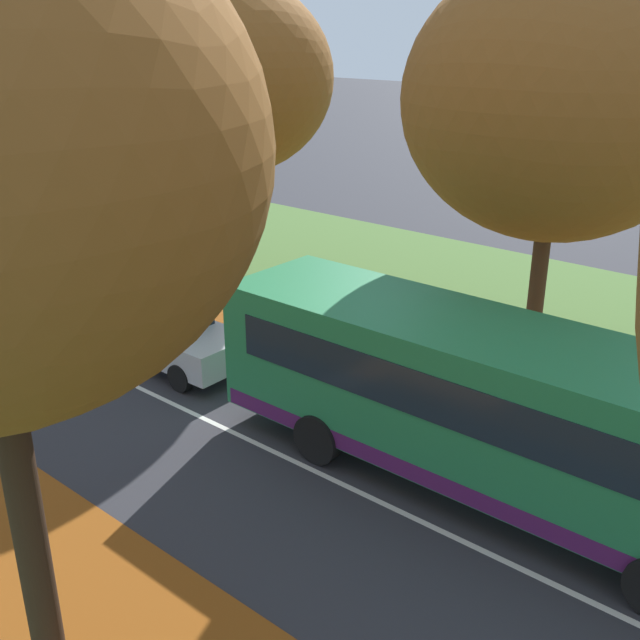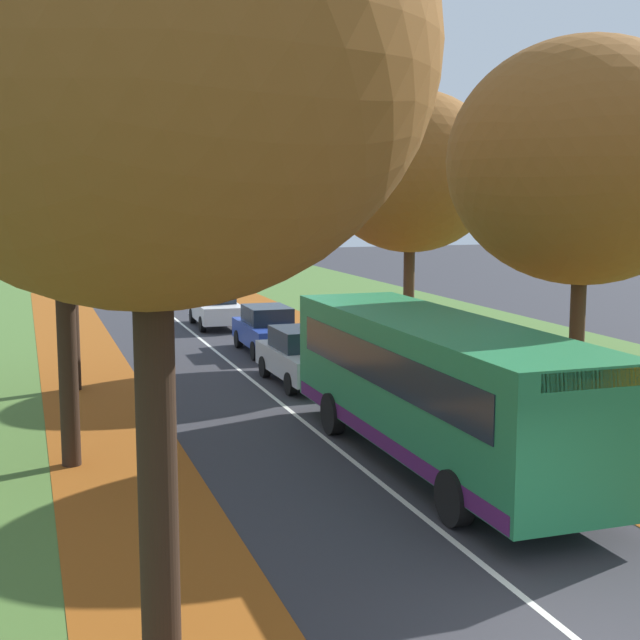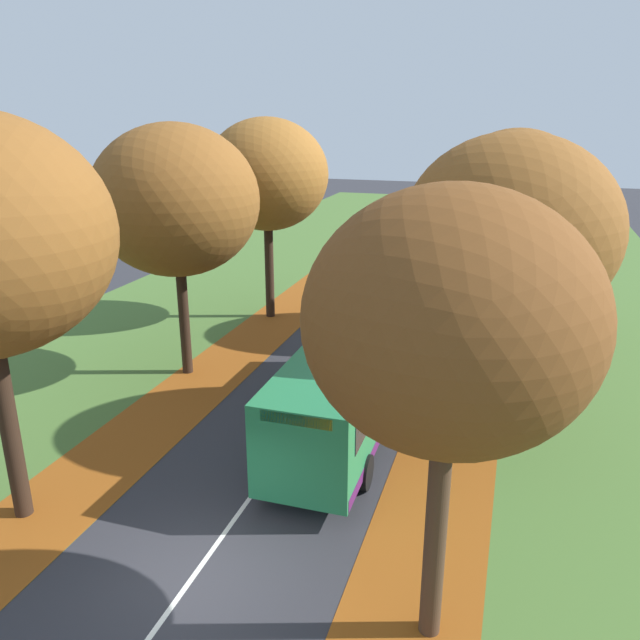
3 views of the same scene
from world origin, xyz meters
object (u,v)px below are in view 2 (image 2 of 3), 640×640
(tree_left_mid, at_px, (65,149))
(car_white_third_in_line, at_px, (216,307))
(bus, at_px, (436,383))
(car_silver_lead, at_px, (302,356))
(tree_left_near, at_px, (59,143))
(tree_right_near, at_px, (584,162))
(tree_right_mid, at_px, (410,172))
(tree_left_nearest, at_px, (146,48))
(car_blue_following, at_px, (268,330))

(tree_left_mid, height_order, car_white_third_in_line, tree_left_mid)
(bus, xyz_separation_m, car_silver_lead, (-0.22, 8.39, -0.89))
(tree_left_near, distance_m, tree_left_mid, 7.35)
(tree_right_near, bearing_deg, car_white_third_in_line, 103.17)
(tree_right_near, bearing_deg, tree_right_mid, 90.30)
(tree_left_mid, bearing_deg, bus, -55.44)
(tree_left_nearest, distance_m, car_silver_lead, 17.59)
(tree_right_near, distance_m, car_silver_lead, 9.95)
(tree_right_mid, height_order, car_blue_following, tree_right_mid)
(tree_left_nearest, distance_m, tree_right_near, 13.52)
(bus, height_order, car_silver_lead, bus)
(tree_right_mid, height_order, car_silver_lead, tree_right_mid)
(tree_right_near, xyz_separation_m, car_blue_following, (-4.01, 12.44, -5.40))
(car_white_third_in_line, bearing_deg, tree_right_mid, -65.67)
(tree_left_near, relative_size, tree_left_mid, 0.99)
(tree_right_mid, xyz_separation_m, car_silver_lead, (-4.37, -2.23, -5.40))
(tree_left_nearest, xyz_separation_m, tree_left_mid, (-0.04, 16.43, -0.21))
(tree_left_mid, bearing_deg, tree_left_near, -93.51)
(tree_left_near, xyz_separation_m, tree_right_mid, (11.22, 8.35, -0.27))
(bus, bearing_deg, car_blue_following, 89.18)
(tree_left_near, height_order, car_silver_lead, tree_left_near)
(car_silver_lead, relative_size, car_white_third_in_line, 0.99)
(tree_right_mid, distance_m, car_silver_lead, 7.30)
(tree_right_near, distance_m, bus, 6.30)
(tree_right_mid, distance_m, car_white_third_in_line, 12.02)
(tree_left_nearest, relative_size, car_white_third_in_line, 2.26)
(tree_left_nearest, relative_size, car_blue_following, 2.27)
(car_blue_following, bearing_deg, tree_right_mid, -38.16)
(tree_right_mid, bearing_deg, tree_left_nearest, -121.59)
(tree_left_mid, height_order, bus, tree_left_mid)
(tree_left_near, relative_size, bus, 0.88)
(bus, bearing_deg, car_white_third_in_line, 90.75)
(tree_left_near, relative_size, tree_right_mid, 1.04)
(car_silver_lead, bearing_deg, tree_left_near, -138.23)
(tree_left_near, xyz_separation_m, tree_left_mid, (0.45, 7.33, 0.23))
(tree_left_nearest, bearing_deg, car_silver_lead, 67.32)
(tree_left_near, xyz_separation_m, tree_right_near, (11.27, -0.97, -0.28))
(car_white_third_in_line, bearing_deg, tree_left_near, -110.56)
(tree_right_mid, distance_m, bus, 12.27)
(tree_left_mid, relative_size, bus, 0.89)
(tree_left_mid, xyz_separation_m, car_white_third_in_line, (6.35, 10.80, -5.90))
(tree_right_mid, xyz_separation_m, bus, (-4.16, -10.63, -4.51))
(tree_left_nearest, height_order, car_white_third_in_line, tree_left_nearest)
(tree_left_nearest, height_order, bus, tree_left_nearest)
(bus, bearing_deg, tree_left_near, 162.15)
(car_silver_lead, distance_m, car_blue_following, 5.36)
(tree_left_nearest, height_order, tree_left_mid, tree_left_nearest)
(car_white_third_in_line, bearing_deg, bus, -89.25)
(tree_left_near, bearing_deg, car_silver_lead, 41.77)
(tree_left_nearest, relative_size, car_silver_lead, 2.27)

